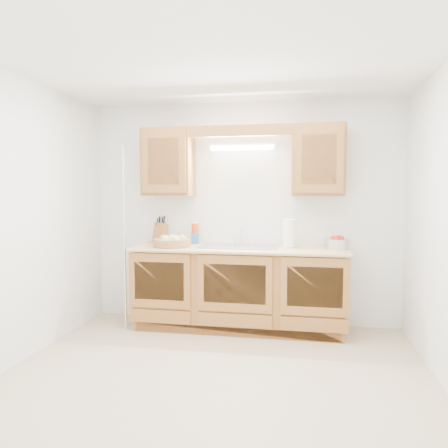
% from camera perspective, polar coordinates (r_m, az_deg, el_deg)
% --- Properties ---
extents(room, '(3.52, 3.50, 2.50)m').
position_cam_1_polar(room, '(3.51, -0.88, 0.24)').
color(room, tan).
rests_on(room, ground).
extents(base_cabinets, '(2.20, 0.60, 0.86)m').
position_cam_1_polar(base_cabinets, '(4.81, 1.96, -8.44)').
color(base_cabinets, olive).
rests_on(base_cabinets, ground).
extents(countertop, '(2.30, 0.63, 0.04)m').
position_cam_1_polar(countertop, '(4.71, 1.95, -3.26)').
color(countertop, '#E6C078').
rests_on(countertop, base_cabinets).
extents(upper_cabinet_left, '(0.55, 0.33, 0.75)m').
position_cam_1_polar(upper_cabinet_left, '(5.02, -7.27, 7.98)').
color(upper_cabinet_left, olive).
rests_on(upper_cabinet_left, room).
extents(upper_cabinet_right, '(0.55, 0.33, 0.75)m').
position_cam_1_polar(upper_cabinet_right, '(4.79, 12.23, 8.10)').
color(upper_cabinet_right, olive).
rests_on(upper_cabinet_right, room).
extents(valance, '(2.20, 0.05, 0.12)m').
position_cam_1_polar(valance, '(4.72, 2.00, 12.09)').
color(valance, olive).
rests_on(valance, room).
extents(fluorescent_fixture, '(0.76, 0.08, 0.08)m').
position_cam_1_polar(fluorescent_fixture, '(4.93, 2.39, 10.09)').
color(fluorescent_fixture, white).
rests_on(fluorescent_fixture, room).
extents(sink, '(0.84, 0.46, 0.36)m').
position_cam_1_polar(sink, '(4.74, 1.99, -3.85)').
color(sink, '#9E9EA3').
rests_on(sink, countertop).
extents(wire_shelf_pole, '(0.03, 0.03, 2.00)m').
position_cam_1_polar(wire_shelf_pole, '(4.79, -12.86, -1.80)').
color(wire_shelf_pole, silver).
rests_on(wire_shelf_pole, ground).
extents(outlet_plate, '(0.08, 0.01, 0.12)m').
position_cam_1_polar(outlet_plate, '(4.95, 13.44, 0.13)').
color(outlet_plate, white).
rests_on(outlet_plate, room).
extents(fruit_basket, '(0.46, 0.46, 0.13)m').
position_cam_1_polar(fruit_basket, '(4.78, -6.78, -2.27)').
color(fruit_basket, '#A27A41').
rests_on(fruit_basket, countertop).
extents(knife_block, '(0.15, 0.21, 0.33)m').
position_cam_1_polar(knife_block, '(5.14, -8.31, -1.14)').
color(knife_block, olive).
rests_on(knife_block, countertop).
extents(orange_canister, '(0.10, 0.10, 0.25)m').
position_cam_1_polar(orange_canister, '(5.02, -3.79, -1.16)').
color(orange_canister, '#E43F0C').
rests_on(orange_canister, countertop).
extents(soap_bottle, '(0.10, 0.10, 0.19)m').
position_cam_1_polar(soap_bottle, '(5.01, -3.81, -1.51)').
color(soap_bottle, '#2169A9').
rests_on(soap_bottle, countertop).
extents(sponge, '(0.11, 0.07, 0.02)m').
position_cam_1_polar(sponge, '(4.91, 8.64, -2.66)').
color(sponge, '#CC333F').
rests_on(sponge, countertop).
extents(paper_towel, '(0.18, 0.18, 0.36)m').
position_cam_1_polar(paper_towel, '(4.69, 8.58, -1.24)').
color(paper_towel, silver).
rests_on(paper_towel, countertop).
extents(apple_bowl, '(0.30, 0.30, 0.14)m').
position_cam_1_polar(apple_bowl, '(4.73, 14.54, -2.38)').
color(apple_bowl, silver).
rests_on(apple_bowl, countertop).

